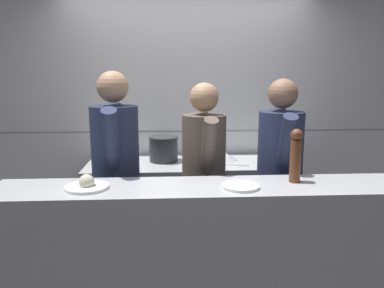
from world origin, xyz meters
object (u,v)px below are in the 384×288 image
plated_dish_appetiser (241,186)px  sauce_pot (164,148)px  pepper_mill (296,155)px  plated_dish_main (87,185)px  chef_sous (204,178)px  chefs_knife (225,164)px  oven_range (138,208)px  chef_line (279,176)px  chef_head_cook (116,174)px  mixing_bowl_steel (225,156)px  stock_pot (111,155)px

plated_dish_appetiser → sauce_pot: bearing=111.1°
sauce_pot → pepper_mill: size_ratio=0.81×
plated_dish_main → pepper_mill: 1.34m
plated_dish_appetiser → chef_sous: chef_sous is taller
chefs_knife → pepper_mill: size_ratio=1.06×
oven_range → sauce_pot: 0.63m
plated_dish_appetiser → chef_line: size_ratio=0.14×
plated_dish_appetiser → chef_head_cook: chef_head_cook is taller
chefs_knife → chef_sous: size_ratio=0.22×
chef_line → chefs_knife: bearing=127.6°
mixing_bowl_steel → chef_sous: (-0.27, -0.69, -0.01)m
sauce_pot → mixing_bowl_steel: sauce_pot is taller
plated_dish_main → chef_head_cook: size_ratio=0.15×
mixing_bowl_steel → chef_line: size_ratio=0.14×
plated_dish_appetiser → chef_head_cook: 1.04m
chef_sous → plated_dish_main: bearing=-147.2°
chef_head_cook → chef_line: size_ratio=1.03×
oven_range → chef_head_cook: bearing=-98.8°
plated_dish_appetiser → chefs_knife: bearing=86.3°
chef_head_cook → chef_line: 1.27m
pepper_mill → chef_line: (0.04, 0.48, -0.28)m
plated_dish_main → chef_head_cook: chef_head_cook is taller
chefs_knife → plated_dish_appetiser: bearing=-93.7°
stock_pot → plated_dish_main: 1.18m
chef_sous → pepper_mill: bearing=-47.7°
sauce_pot → pepper_mill: 1.50m
stock_pot → chef_line: bearing=-24.5°
stock_pot → chefs_knife: 1.07m
sauce_pot → chef_head_cook: 0.79m
oven_range → chefs_knife: (0.83, -0.11, 0.46)m
plated_dish_appetiser → pepper_mill: 0.42m
oven_range → plated_dish_appetiser: (0.75, -1.25, 0.60)m
pepper_mill → chefs_knife: bearing=106.1°
sauce_pot → chef_sous: bearing=-64.3°
oven_range → pepper_mill: pepper_mill is taller
oven_range → stock_pot: size_ratio=2.69×
plated_dish_main → plated_dish_appetiser: size_ratio=1.15×
plated_dish_main → pepper_mill: pepper_mill is taller
chefs_knife → plated_dish_appetiser: (-0.07, -1.14, 0.14)m
plated_dish_appetiser → chef_sous: size_ratio=0.14×
plated_dish_main → chef_head_cook: (0.10, 0.56, -0.09)m
chef_line → stock_pot: bearing=161.7°
plated_dish_appetiser → chef_sous: bearing=105.7°
chef_head_cook → chef_sous: chef_head_cook is taller
oven_range → chefs_knife: bearing=-7.3°
stock_pot → pepper_mill: (1.36, -1.12, 0.24)m
chefs_knife → plated_dish_main: bearing=-132.9°
stock_pot → chef_sous: (0.81, -0.60, -0.06)m
stock_pot → chef_line: (1.40, -0.64, -0.04)m
oven_range → pepper_mill: 1.79m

